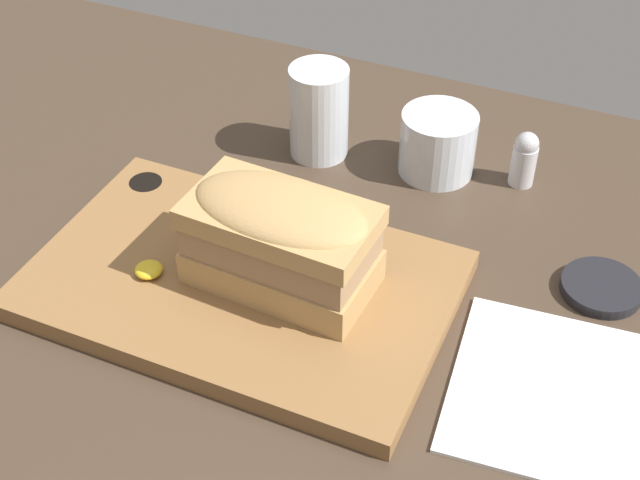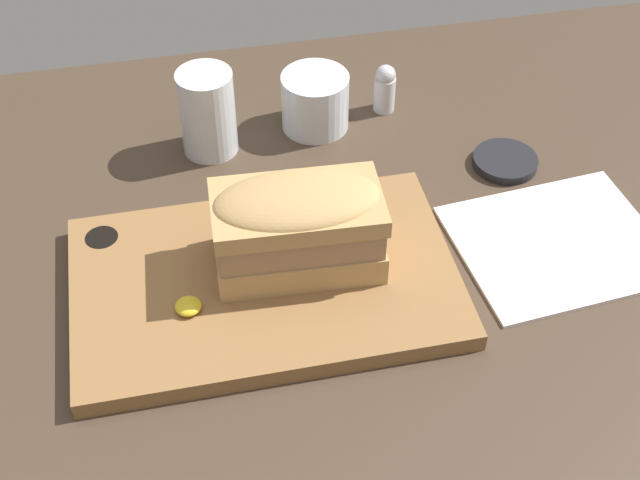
% 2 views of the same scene
% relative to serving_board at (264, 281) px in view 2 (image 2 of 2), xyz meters
% --- Properties ---
extents(dining_table, '(1.63, 0.94, 0.02)m').
position_rel_serving_board_xyz_m(dining_table, '(0.08, -0.01, -0.02)').
color(dining_table, '#423326').
rests_on(dining_table, ground).
extents(serving_board, '(0.39, 0.25, 0.02)m').
position_rel_serving_board_xyz_m(serving_board, '(0.00, 0.00, 0.00)').
color(serving_board, olive).
rests_on(serving_board, dining_table).
extents(sandwich, '(0.17, 0.10, 0.10)m').
position_rel_serving_board_xyz_m(sandwich, '(0.04, 0.01, 0.06)').
color(sandwich, tan).
rests_on(sandwich, serving_board).
extents(mustard_dollop, '(0.03, 0.03, 0.01)m').
position_rel_serving_board_xyz_m(mustard_dollop, '(-0.08, -0.03, 0.02)').
color(mustard_dollop, gold).
rests_on(mustard_dollop, serving_board).
extents(water_glass, '(0.07, 0.07, 0.11)m').
position_rel_serving_board_xyz_m(water_glass, '(-0.03, 0.24, 0.04)').
color(water_glass, silver).
rests_on(water_glass, dining_table).
extents(wine_glass, '(0.08, 0.08, 0.07)m').
position_rel_serving_board_xyz_m(wine_glass, '(0.11, 0.26, 0.02)').
color(wine_glass, silver).
rests_on(wine_glass, dining_table).
extents(napkin, '(0.23, 0.20, 0.00)m').
position_rel_serving_board_xyz_m(napkin, '(0.32, -0.00, -0.01)').
color(napkin, white).
rests_on(napkin, dining_table).
extents(salt_shaker, '(0.03, 0.03, 0.06)m').
position_rel_serving_board_xyz_m(salt_shaker, '(0.20, 0.28, 0.02)').
color(salt_shaker, silver).
rests_on(salt_shaker, dining_table).
extents(condiment_dish, '(0.08, 0.08, 0.01)m').
position_rel_serving_board_xyz_m(condiment_dish, '(0.31, 0.14, -0.00)').
color(condiment_dish, black).
rests_on(condiment_dish, dining_table).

